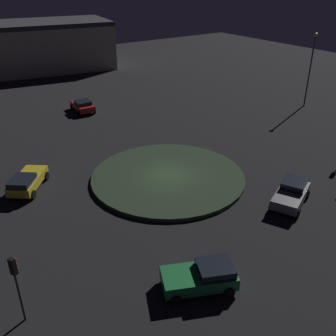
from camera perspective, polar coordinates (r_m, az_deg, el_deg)
The scene contains 9 objects.
ground_plane at distance 32.14m, azimuth 0.00°, elevation -1.54°, with size 119.42×119.42×0.00m, color black.
roundabout_island at distance 32.06m, azimuth 0.00°, elevation -1.30°, with size 12.69×12.69×0.31m, color #263823.
car_grey at distance 29.94m, azimuth 17.79°, elevation -3.56°, with size 4.58×3.47×1.55m.
car_red at distance 48.60m, azimuth -12.50°, elevation 8.99°, with size 2.36×3.99×1.41m.
car_yellow at distance 32.11m, azimuth -20.15°, elevation -1.83°, with size 4.02×4.39×1.45m.
car_green at distance 21.70m, azimuth 5.02°, elevation -15.68°, with size 4.42×3.38×1.46m.
traffic_light_southwest at distance 19.96m, azimuth -21.58°, elevation -14.75°, with size 0.40×0.37×3.88m.
streetlamp_east at distance 51.43m, azimuth 20.38°, elevation 14.28°, with size 0.44×0.44×8.88m.
store_building at distance 71.52m, azimuth -20.96°, elevation 16.32°, with size 30.93×16.69×7.85m.
Camera 1 is at (-16.15, -23.04, 15.54)m, focal length 41.22 mm.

